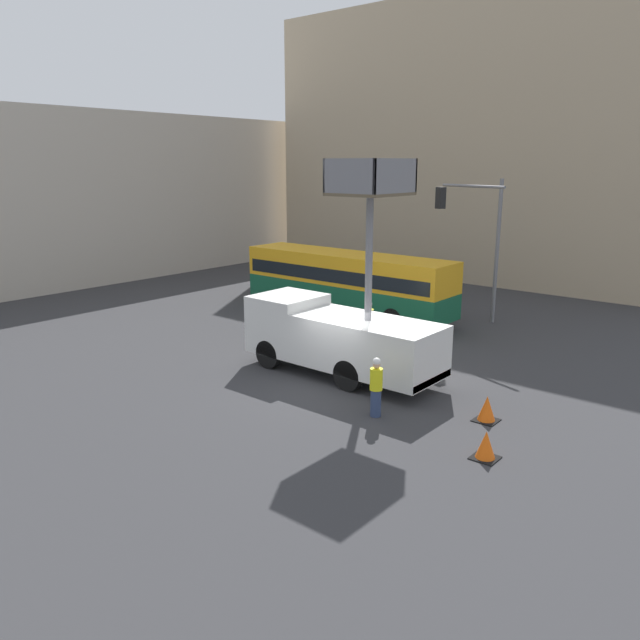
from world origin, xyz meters
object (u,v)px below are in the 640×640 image
(utility_truck, at_px, (339,332))
(road_worker_near_truck, at_px, (376,387))
(road_worker_directing, at_px, (369,323))
(traffic_cone_mid_road, at_px, (487,409))
(traffic_light_pole, at_px, (479,229))
(traffic_cone_near_truck, at_px, (486,446))
(city_bus, at_px, (347,279))

(utility_truck, relative_size, road_worker_near_truck, 4.11)
(road_worker_directing, relative_size, traffic_cone_mid_road, 2.48)
(utility_truck, bearing_deg, road_worker_directing, 19.83)
(traffic_light_pole, distance_m, traffic_cone_near_truck, 14.30)
(utility_truck, xyz_separation_m, traffic_cone_near_truck, (-2.71, -6.90, -1.22))
(utility_truck, bearing_deg, traffic_cone_near_truck, -111.47)
(city_bus, bearing_deg, utility_truck, 135.22)
(traffic_light_pole, xyz_separation_m, traffic_cone_near_truck, (-12.11, -6.38, -4.14))
(traffic_cone_near_truck, bearing_deg, traffic_light_pole, 27.77)
(utility_truck, xyz_separation_m, traffic_light_pole, (9.40, -0.52, 2.93))
(city_bus, relative_size, traffic_cone_mid_road, 14.60)
(utility_truck, distance_m, traffic_cone_mid_road, 6.00)
(road_worker_directing, xyz_separation_m, traffic_cone_mid_road, (-4.09, -7.17, -0.59))
(city_bus, xyz_separation_m, traffic_light_pole, (2.07, -5.80, 2.68))
(road_worker_directing, height_order, traffic_cone_near_truck, road_worker_directing)
(utility_truck, distance_m, city_bus, 9.03)
(road_worker_near_truck, bearing_deg, city_bus, 177.52)
(utility_truck, relative_size, city_bus, 0.67)
(traffic_cone_near_truck, bearing_deg, road_worker_near_truck, 82.83)
(traffic_light_pole, xyz_separation_m, traffic_cone_mid_road, (-9.85, -5.33, -4.14))
(city_bus, relative_size, road_worker_near_truck, 6.12)
(utility_truck, height_order, road_worker_near_truck, utility_truck)
(traffic_cone_mid_road, bearing_deg, city_bus, 55.06)
(traffic_cone_near_truck, relative_size, traffic_cone_mid_road, 0.98)
(traffic_light_pole, height_order, traffic_cone_near_truck, traffic_light_pole)
(road_worker_near_truck, distance_m, road_worker_directing, 7.39)
(utility_truck, xyz_separation_m, city_bus, (7.33, 5.28, 0.25))
(city_bus, xyz_separation_m, traffic_cone_mid_road, (-7.78, -11.14, -1.46))
(traffic_cone_near_truck, xyz_separation_m, traffic_cone_mid_road, (2.26, 1.04, 0.01))
(road_worker_directing, bearing_deg, traffic_cone_mid_road, 46.94)
(road_worker_directing, distance_m, traffic_cone_mid_road, 8.27)
(city_bus, distance_m, traffic_light_pole, 6.72)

